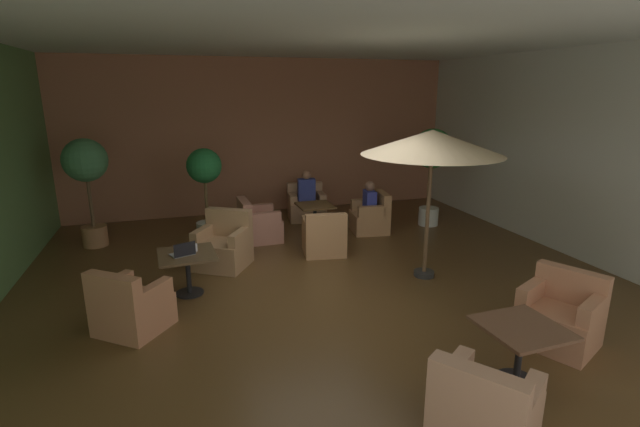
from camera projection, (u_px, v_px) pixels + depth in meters
ground_plane at (330, 290)px, 6.85m from camera, size 9.19×9.80×0.02m
wall_back_brick at (264, 137)px, 10.86m from camera, size 9.19×0.08×3.56m
wall_right_plain at (589, 156)px, 7.70m from camera, size 0.08×9.80×3.56m
ceiling_slab at (331, 31)px, 5.91m from camera, size 9.19×9.80×0.06m
cafe_table_front_left at (187, 262)px, 6.57m from camera, size 0.83×0.83×0.62m
armchair_front_left_north at (224, 247)px, 7.69m from camera, size 1.08×1.07×0.92m
armchair_front_left_east at (131, 308)px, 5.60m from camera, size 1.02×1.01×0.82m
cafe_table_front_right at (521, 338)px, 4.57m from camera, size 0.79×0.79×0.62m
armchair_front_right_north at (484, 413)px, 3.78m from camera, size 1.07×1.06×0.85m
armchair_front_right_east at (560, 318)px, 5.32m from camera, size 0.98×1.02×0.86m
cafe_table_mid_center at (315, 212)px, 9.33m from camera, size 0.70×0.70×0.62m
armchair_mid_center_north at (258, 225)px, 9.01m from camera, size 0.78×0.81×0.82m
armchair_mid_center_east at (324, 237)px, 8.26m from camera, size 0.82×0.82×0.80m
armchair_mid_center_south at (371, 217)px, 9.56m from camera, size 0.80×0.84×0.82m
armchair_mid_center_west at (306, 206)px, 10.49m from camera, size 0.88×0.80×0.80m
patio_umbrella_tall_red at (432, 143)px, 6.79m from camera, size 2.10×2.10×2.29m
potted_tree_left_corner at (432, 156)px, 9.71m from camera, size 0.83×0.83×2.08m
potted_tree_mid_left at (86, 171)px, 8.39m from camera, size 0.79×0.79×2.02m
potted_tree_mid_right at (205, 177)px, 8.93m from camera, size 0.67×0.67×1.78m
patron_blue_shirt at (306, 188)px, 10.34m from camera, size 0.41×0.25×0.70m
patron_by_window at (370, 199)px, 9.45m from camera, size 0.25×0.40×0.66m
iced_drink_cup at (195, 247)px, 6.62m from camera, size 0.08×0.08×0.11m
open_laptop at (183, 252)px, 6.45m from camera, size 0.37×0.32×0.20m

